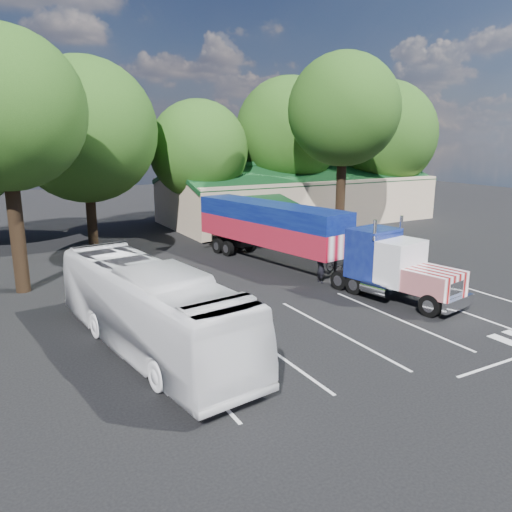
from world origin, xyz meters
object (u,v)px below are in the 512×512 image
woman (321,268)px  tour_bus (149,307)px  semi_truck (297,234)px  bicycle (338,266)px  silver_sedan (303,219)px

woman → tour_bus: tour_bus is taller
semi_truck → woman: size_ratio=11.79×
bicycle → silver_sedan: (6.50, 13.00, 0.32)m
bicycle → silver_sedan: 14.54m
semi_truck → tour_bus: (-10.85, -6.73, -0.59)m
woman → semi_truck: bearing=-7.9°
bicycle → silver_sedan: size_ratio=0.37×
woman → tour_bus: size_ratio=0.14×
semi_truck → silver_sedan: 13.96m
woman → silver_sedan: 16.35m
bicycle → tour_bus: tour_bus is taller
bicycle → tour_bus: (-12.50, -4.97, 1.15)m
semi_truck → tour_bus: bearing=-158.7°
woman → bicycle: woman is taller
tour_bus → silver_sedan: bearing=35.4°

